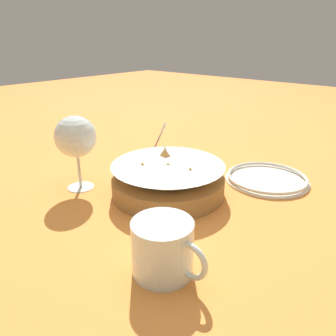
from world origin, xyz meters
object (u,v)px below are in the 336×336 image
object	(u,v)px
sauce_cup	(155,157)
beer_mug	(163,250)
wine_glass	(76,138)
side_plate	(267,178)
food_basket	(168,180)

from	to	relation	value
sauce_cup	beer_mug	size ratio (longest dim) A/B	0.98
wine_glass	beer_mug	distance (m)	0.37
sauce_cup	side_plate	bearing A→B (deg)	18.53
beer_mug	side_plate	xyz separation A→B (m)	(-0.03, 0.42, -0.03)
food_basket	beer_mug	size ratio (longest dim) A/B	1.98
sauce_cup	side_plate	distance (m)	0.31
sauce_cup	wine_glass	distance (m)	0.25
wine_glass	side_plate	xyz separation A→B (m)	(0.32, 0.33, -0.12)
food_basket	side_plate	distance (m)	0.26
food_basket	sauce_cup	xyz separation A→B (m)	(-0.15, 0.12, -0.01)
beer_mug	side_plate	world-z (taller)	beer_mug
food_basket	sauce_cup	size ratio (longest dim) A/B	2.03
wine_glass	beer_mug	world-z (taller)	wine_glass
food_basket	sauce_cup	bearing A→B (deg)	142.19
wine_glass	beer_mug	size ratio (longest dim) A/B	1.35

